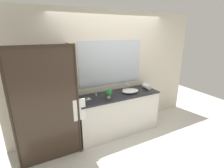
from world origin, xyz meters
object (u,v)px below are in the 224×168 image
(soap_dish, at_px, (88,99))
(sink_basin, at_px, (130,91))
(potted_plant, at_px, (109,93))
(amenity_bottle_shampoo, at_px, (100,96))
(faucet, at_px, (126,87))
(amenity_bottle_conditioner, at_px, (96,94))
(rolled_towel_near_edge, at_px, (147,86))

(soap_dish, bearing_deg, sink_basin, -2.24)
(potted_plant, height_order, soap_dish, potted_plant)
(sink_basin, relative_size, amenity_bottle_shampoo, 5.03)
(soap_dish, bearing_deg, amenity_bottle_shampoo, -3.55)
(faucet, distance_m, amenity_bottle_conditioner, 0.74)
(soap_dish, relative_size, amenity_bottle_conditioner, 1.27)
(sink_basin, relative_size, soap_dish, 3.83)
(faucet, height_order, amenity_bottle_shampoo, faucet)
(potted_plant, height_order, amenity_bottle_shampoo, potted_plant)
(amenity_bottle_conditioner, bearing_deg, rolled_towel_near_edge, -6.41)
(faucet, height_order, rolled_towel_near_edge, faucet)
(sink_basin, bearing_deg, soap_dish, 177.76)
(faucet, xyz_separation_m, amenity_bottle_shampoo, (-0.71, -0.16, -0.02))
(faucet, xyz_separation_m, amenity_bottle_conditioner, (-0.74, -0.02, -0.02))
(potted_plant, height_order, amenity_bottle_conditioner, potted_plant)
(potted_plant, distance_m, amenity_bottle_conditioner, 0.30)
(faucet, height_order, amenity_bottle_conditioner, faucet)
(soap_dish, xyz_separation_m, amenity_bottle_conditioner, (0.22, 0.13, 0.02))
(faucet, xyz_separation_m, rolled_towel_near_edge, (0.47, -0.15, -0.00))
(rolled_towel_near_edge, bearing_deg, sink_basin, -176.68)
(rolled_towel_near_edge, bearing_deg, faucet, 162.02)
(amenity_bottle_conditioner, relative_size, rolled_towel_near_edge, 0.38)
(sink_basin, distance_m, rolled_towel_near_edge, 0.47)
(faucet, height_order, soap_dish, faucet)
(faucet, bearing_deg, soap_dish, -171.62)
(rolled_towel_near_edge, bearing_deg, soap_dish, 179.58)
(amenity_bottle_conditioner, xyz_separation_m, rolled_towel_near_edge, (1.21, -0.14, 0.02))
(sink_basin, height_order, soap_dish, sink_basin)
(faucet, relative_size, soap_dish, 1.70)
(soap_dish, distance_m, rolled_towel_near_edge, 1.43)
(sink_basin, distance_m, soap_dish, 0.96)
(faucet, xyz_separation_m, soap_dish, (-0.96, -0.14, -0.04))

